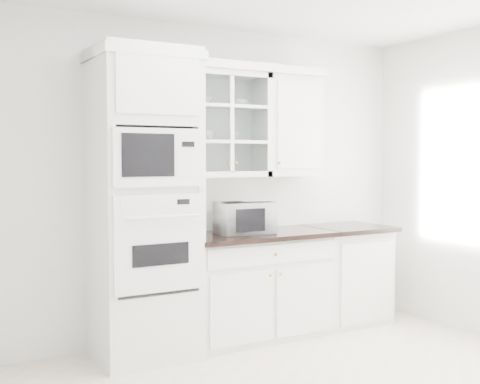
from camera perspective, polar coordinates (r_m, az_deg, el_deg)
room_shell at (r=4.18m, az=5.41°, el=6.18°), size 4.00×3.50×2.70m
oven_column at (r=4.72m, az=-9.10°, el=-1.21°), size 0.76×0.68×2.40m
base_cabinet_run at (r=5.30m, az=1.48°, el=-8.74°), size 1.32×0.67×0.92m
extra_base_cabinet at (r=5.87m, az=9.96°, el=-7.60°), size 0.72×0.67×0.92m
upper_cabinet_glass at (r=5.19m, az=-1.67°, el=6.42°), size 0.80×0.33×0.90m
upper_cabinet_solid at (r=5.53m, az=4.56°, el=6.21°), size 0.55×0.33×0.90m
crown_molding at (r=5.17m, az=-2.60°, el=11.83°), size 2.14×0.38×0.07m
countertop_microwave at (r=5.13m, az=0.39°, el=-2.43°), size 0.50×0.43×0.27m
bowl_a at (r=5.12m, az=-3.93°, el=8.59°), size 0.30×0.30×0.06m
bowl_b at (r=5.27m, az=-0.20°, el=8.41°), size 0.22×0.22×0.05m
cup_a at (r=5.12m, az=-3.12°, el=5.37°), size 0.11×0.11×0.09m
cup_b at (r=5.23m, az=-0.57°, el=5.32°), size 0.10×0.10×0.09m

